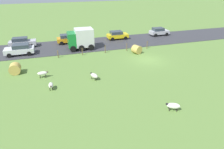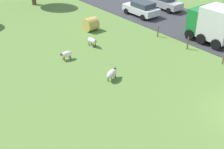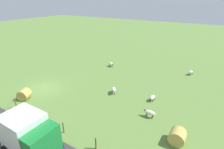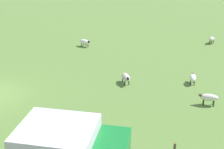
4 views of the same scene
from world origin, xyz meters
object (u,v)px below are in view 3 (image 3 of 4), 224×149
at_px(sheep_2, 191,72).
at_px(truck_0, 29,135).
at_px(sheep_3, 150,113).
at_px(sheep_0, 153,97).
at_px(hay_bale_1, 24,94).
at_px(sheep_4, 111,64).
at_px(sheep_1, 113,90).
at_px(hay_bale_0, 177,136).

bearing_deg(sheep_2, truck_0, -18.55).
distance_m(sheep_2, sheep_3, 13.72).
bearing_deg(sheep_3, sheep_0, -165.41).
height_order(sheep_2, hay_bale_1, hay_bale_1).
xyz_separation_m(sheep_4, truck_0, (19.27, 4.91, 1.31)).
bearing_deg(sheep_4, sheep_2, 105.34).
bearing_deg(truck_0, sheep_1, 178.00).
height_order(sheep_2, hay_bale_0, hay_bale_0).
distance_m(sheep_1, hay_bale_0, 9.84).
xyz_separation_m(sheep_0, hay_bale_0, (5.28, 4.00, 0.18)).
bearing_deg(sheep_4, hay_bale_0, 48.93).
bearing_deg(sheep_1, truck_0, -2.00).
bearing_deg(sheep_0, hay_bale_0, 37.18).
distance_m(sheep_3, hay_bale_0, 3.82).
bearing_deg(hay_bale_0, hay_bale_1, -82.06).
relative_size(sheep_3, truck_0, 0.30).
xyz_separation_m(sheep_0, sheep_1, (0.89, -4.81, 0.01)).
height_order(sheep_4, hay_bale_0, hay_bale_0).
height_order(sheep_1, sheep_3, sheep_3).
bearing_deg(truck_0, sheep_2, 161.45).
bearing_deg(sheep_2, hay_bale_0, 5.76).
bearing_deg(sheep_4, sheep_0, 55.21).
bearing_deg(truck_0, hay_bale_1, -120.50).
bearing_deg(truck_0, hay_bale_0, 127.10).
height_order(sheep_4, truck_0, truck_0).
xyz_separation_m(sheep_3, hay_bale_0, (2.12, 3.18, 0.11)).
height_order(sheep_0, sheep_4, sheep_4).
bearing_deg(hay_bale_1, sheep_2, 139.60).
xyz_separation_m(sheep_3, hay_bale_1, (4.49, -13.82, 0.10)).
bearing_deg(hay_bale_0, sheep_1, -116.45).
height_order(sheep_0, sheep_2, sheep_2).
bearing_deg(hay_bale_0, truck_0, -52.90).
distance_m(hay_bale_1, truck_0, 9.12).
bearing_deg(sheep_3, truck_0, -33.59).
relative_size(sheep_1, hay_bale_0, 0.96).
relative_size(sheep_0, sheep_1, 0.88).
relative_size(sheep_1, sheep_3, 1.03).
height_order(sheep_3, hay_bale_0, hay_bale_0).
relative_size(sheep_4, hay_bale_1, 1.00).
xyz_separation_m(sheep_1, hay_bale_0, (4.38, 8.81, 0.17)).
distance_m(sheep_0, sheep_4, 12.32).
distance_m(sheep_0, sheep_1, 4.89).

